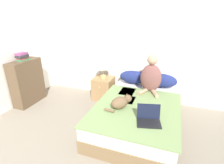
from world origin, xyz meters
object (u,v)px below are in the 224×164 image
at_px(table_lamp, 103,64).
at_px(book_stack_top, 22,57).
at_px(bed, 138,114).
at_px(pillow_far, 162,80).
at_px(cat_tabby, 121,102).
at_px(laptop_open, 149,119).
at_px(person_sitting, 151,76).
at_px(pillow_near, 133,77).
at_px(bookshelf, 27,82).
at_px(nightstand, 103,88).

height_order(table_lamp, book_stack_top, book_stack_top).
distance_m(bed, pillow_far, 0.98).
xyz_separation_m(cat_tabby, table_lamp, (-0.75, 1.05, 0.30)).
bearing_deg(laptop_open, pillow_far, 73.66).
xyz_separation_m(pillow_far, person_sitting, (-0.20, -0.31, 0.17)).
distance_m(person_sitting, cat_tabby, 0.92).
distance_m(pillow_far, book_stack_top, 2.97).
distance_m(pillow_near, person_sitting, 0.54).
bearing_deg(laptop_open, book_stack_top, 154.58).
xyz_separation_m(pillow_near, bookshelf, (-2.20, -0.83, -0.11)).
height_order(bed, pillow_near, pillow_near).
xyz_separation_m(pillow_near, book_stack_top, (-2.21, -0.83, 0.47)).
bearing_deg(pillow_near, pillow_far, 0.00).
bearing_deg(pillow_near, laptop_open, -68.24).
relative_size(bookshelf, book_stack_top, 3.89).
relative_size(bed, pillow_near, 3.30).
relative_size(person_sitting, laptop_open, 1.91).
relative_size(pillow_far, laptop_open, 1.58).
bearing_deg(table_lamp, pillow_far, 3.76).
height_order(pillow_near, bookshelf, bookshelf).
bearing_deg(bookshelf, person_sitting, 11.30).
bearing_deg(bookshelf, cat_tabby, -7.57).
relative_size(bed, laptop_open, 5.23).
bearing_deg(book_stack_top, bed, -0.51).
height_order(pillow_far, person_sitting, person_sitting).
bearing_deg(nightstand, pillow_far, 2.95).
xyz_separation_m(pillow_far, laptop_open, (-0.06, -1.39, -0.09)).
distance_m(cat_tabby, table_lamp, 1.32).
xyz_separation_m(bed, pillow_near, (-0.30, 0.86, 0.37)).
bearing_deg(table_lamp, person_sitting, -11.57).
distance_m(pillow_far, laptop_open, 1.39).
bearing_deg(bookshelf, pillow_far, 16.51).
xyz_separation_m(pillow_near, table_lamp, (-0.69, -0.09, 0.26)).
relative_size(bed, pillow_far, 3.30).
bearing_deg(person_sitting, nightstand, 167.63).
distance_m(pillow_far, bookshelf, 2.94).
bearing_deg(person_sitting, laptop_open, -82.48).
distance_m(bed, table_lamp, 1.41).
distance_m(bed, bookshelf, 2.52).
relative_size(pillow_far, person_sitting, 0.83).
xyz_separation_m(laptop_open, bookshelf, (-2.76, 0.55, -0.02)).
bearing_deg(bed, table_lamp, 142.25).
distance_m(bed, person_sitting, 0.78).
xyz_separation_m(person_sitting, laptop_open, (0.14, -1.08, -0.26)).
height_order(pillow_far, cat_tabby, pillow_far).
height_order(laptop_open, bookshelf, bookshelf).
xyz_separation_m(person_sitting, nightstand, (-1.11, 0.24, -0.51)).
bearing_deg(book_stack_top, pillow_far, 16.50).
height_order(pillow_near, table_lamp, table_lamp).
xyz_separation_m(laptop_open, table_lamp, (-1.25, 1.30, 0.35)).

